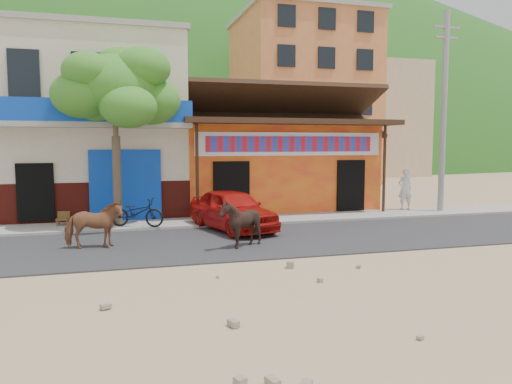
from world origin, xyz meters
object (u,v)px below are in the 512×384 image
at_px(cow_dark, 241,223).
at_px(red_car, 232,210).
at_px(cafe_chair_left, 63,213).
at_px(tree, 116,136).
at_px(pedestrian, 405,189).
at_px(cow_tan, 94,225).
at_px(scooter, 137,212).
at_px(utility_pole, 444,112).

bearing_deg(cow_dark, red_car, -177.82).
bearing_deg(red_car, cafe_chair_left, 144.16).
bearing_deg(tree, pedestrian, 4.45).
distance_m(cow_tan, cow_dark, 3.97).
bearing_deg(tree, scooter, -39.81).
height_order(cow_dark, cafe_chair_left, cow_dark).
relative_size(utility_pole, cafe_chair_left, 9.32).
relative_size(tree, pedestrian, 3.51).
relative_size(cow_dark, cafe_chair_left, 1.54).
height_order(tree, cow_tan, tree).
relative_size(cow_dark, red_car, 0.33).
bearing_deg(utility_pole, scooter, -176.72).
bearing_deg(utility_pole, red_car, -169.47).
relative_size(cow_tan, cow_dark, 1.15).
distance_m(red_car, scooter, 3.17).
relative_size(cow_dark, scooter, 0.73).
bearing_deg(tree, red_car, -22.75).
relative_size(tree, scooter, 3.30).
xyz_separation_m(tree, utility_pole, (12.80, 0.20, 1.00)).
bearing_deg(scooter, red_car, -84.50).
xyz_separation_m(cow_dark, pedestrian, (8.39, 5.18, 0.27)).
relative_size(tree, utility_pole, 0.75).
xyz_separation_m(pedestrian, cafe_chair_left, (-13.37, -0.41, -0.42)).
distance_m(tree, scooter, 2.64).
relative_size(tree, cafe_chair_left, 6.99).
height_order(cow_dark, pedestrian, pedestrian).
height_order(cow_tan, cafe_chair_left, cow_tan).
height_order(utility_pole, red_car, utility_pole).
bearing_deg(cafe_chair_left, tree, -8.29).
relative_size(red_car, cafe_chair_left, 4.61).
bearing_deg(utility_pole, cafe_chair_left, 178.85).
bearing_deg(scooter, cow_dark, -121.55).
relative_size(utility_pole, cow_tan, 5.27).
bearing_deg(tree, utility_pole, 0.90).
bearing_deg(red_car, tree, 141.79).
bearing_deg(cow_tan, tree, -12.61).
bearing_deg(utility_pole, cow_dark, -155.05).
xyz_separation_m(tree, cafe_chair_left, (-1.79, 0.49, -2.57)).
distance_m(cow_tan, red_car, 4.62).
distance_m(scooter, pedestrian, 11.07).
relative_size(pedestrian, cafe_chair_left, 1.99).
distance_m(pedestrian, cafe_chair_left, 13.38).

